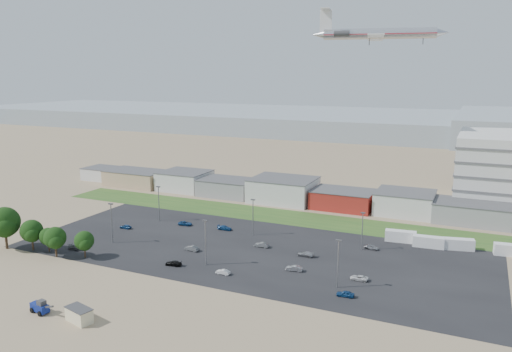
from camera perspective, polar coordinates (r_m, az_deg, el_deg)
The scene contains 36 objects.
ground at distance 116.04m, azimuth -7.13°, elevation -11.04°, with size 700.00×700.00×0.00m, color #7F6A51.
parking_lot at distance 130.23m, azimuth -0.58°, elevation -8.40°, with size 120.00×50.00×0.01m, color black.
grass_strip at distance 160.09m, azimuth 2.65°, elevation -4.59°, with size 160.00×16.00×0.02m, color #2B541F.
hills_backdrop at distance 408.26m, azimuth 22.04°, elevation 5.04°, with size 700.00×200.00×9.00m, color gray, non-canonical shape.
building_row at distance 182.51m, azimuth -0.08°, elevation -1.28°, with size 170.00×20.00×8.00m, color silver, non-canonical shape.
portable_shed at distance 99.70m, azimuth -19.56°, elevation -14.71°, with size 5.41×2.81×2.73m, color beige, non-canonical shape.
telehandler at distance 105.77m, azimuth -23.50°, elevation -13.47°, with size 6.43×2.14×2.68m, color navy, non-canonical shape.
box_trailer_a at distance 141.16m, azimuth 16.20°, elevation -6.63°, with size 8.09×2.53×3.03m, color silver, non-canonical shape.
box_trailer_b at distance 138.93m, azimuth 19.10°, elevation -7.12°, with size 7.82×2.44×2.93m, color silver, non-canonical shape.
box_trailer_c at distance 139.90m, azimuth 22.13°, elevation -7.23°, with size 7.70×2.41×2.89m, color silver, non-canonical shape.
box_trailer_d at distance 140.73m, azimuth 27.11°, elevation -7.54°, with size 7.78×2.43×2.92m, color silver, non-canonical shape.
tree_far_left at distance 144.28m, azimuth -26.78°, elevation -5.06°, with size 8.36×8.36×12.54m, color black, non-canonical shape.
tree_left at distance 140.55m, azimuth -24.25°, elevation -5.98°, with size 6.09×6.09×9.14m, color black, non-canonical shape.
tree_mid at distance 138.00m, azimuth -22.64°, elevation -6.59°, with size 4.77×4.77×7.16m, color black, non-canonical shape.
tree_right at distance 133.39m, azimuth -21.97°, elevation -6.81°, with size 5.78×5.78×8.67m, color black, non-canonical shape.
tree_near at distance 130.50m, azimuth -19.03°, elevation -7.22°, with size 5.12×5.12×7.68m, color black, non-canonical shape.
lightpole_front_l at distance 139.07m, azimuth -16.16°, elevation -5.21°, with size 1.28×0.53×10.88m, color slate, non-canonical shape.
lightpole_front_m at distance 119.04m, azimuth -5.78°, elevation -7.59°, with size 1.29×0.54×11.00m, color slate, non-canonical shape.
lightpole_front_r at distance 107.74m, azimuth 9.35°, elevation -9.89°, with size 1.25×0.52×10.59m, color slate, non-canonical shape.
lightpole_back_l at distance 156.52m, azimuth -11.04°, elevation -3.11°, with size 1.28×0.53×10.86m, color slate, non-canonical shape.
lightpole_back_m at distance 140.15m, azimuth -0.34°, elevation -4.73°, with size 1.22×0.51×10.33m, color slate, non-canonical shape.
lightpole_back_r at distance 131.39m, azimuth 12.04°, elevation -6.19°, with size 1.17×0.49×9.93m, color slate, non-canonical shape.
airliner at distance 191.07m, azimuth 13.88°, elevation 15.52°, with size 48.00×32.73×14.18m, color silver, non-canonical shape.
parked_car_0 at distance 113.97m, azimuth 11.70°, elevation -11.33°, with size 1.82×3.94×1.09m, color silver.
parked_car_1 at distance 116.88m, azimuth 4.39°, elevation -10.47°, with size 1.37×3.92×1.29m, color #A5A5AA.
parked_car_2 at distance 105.68m, azimuth 10.17°, elevation -13.11°, with size 1.46×3.64×1.24m, color navy.
parked_car_3 at distance 121.25m, azimuth -9.42°, elevation -9.81°, with size 1.63×4.01×1.16m, color black.
parked_car_4 at distance 130.22m, azimuth -7.34°, elevation -8.19°, with size 1.38×3.96×1.31m, color #595B5E.
parked_car_5 at distance 151.98m, azimuth -14.68°, elevation -5.61°, with size 1.43×3.56×1.21m, color navy.
parked_car_6 at distance 146.11m, azimuth -3.61°, elevation -5.93°, with size 1.76×4.33×1.26m, color navy.
parked_car_7 at distance 131.77m, azimuth 0.67°, elevation -7.86°, with size 1.34×3.84×1.27m, color #595B5E.
parked_car_8 at distance 133.47m, azimuth 13.04°, elevation -7.92°, with size 1.49×3.70×1.26m, color #A5A5AA.
parked_car_9 at distance 151.66m, azimuth -8.09°, elevation -5.39°, with size 1.95×4.23×1.17m, color navy.
parked_car_10 at distance 138.02m, azimuth -19.84°, elevation -7.66°, with size 1.83×4.49×1.30m, color #595B5E.
parked_car_12 at distance 125.94m, azimuth 5.70°, elevation -8.86°, with size 1.74×4.27×1.24m, color #A5A5AA.
parked_car_13 at distance 115.05m, azimuth -3.80°, elevation -10.88°, with size 1.16×3.34×1.10m, color silver.
Camera 1 is at (56.87, -90.97, 44.23)m, focal length 35.00 mm.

